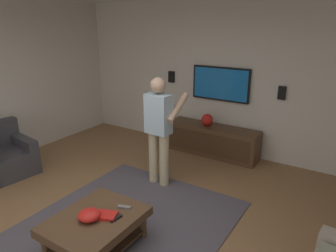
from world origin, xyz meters
TOP-DOWN VIEW (x-y plane):
  - ground_plane at (0.00, 0.00)m, footprint 7.44×7.44m
  - wall_back_tv at (3.15, 0.00)m, footprint 0.10×6.20m
  - area_rug at (-0.00, -0.06)m, footprint 3.15×2.28m
  - armchair at (0.28, 2.49)m, footprint 0.90×0.91m
  - coffee_table at (-0.20, -0.06)m, footprint 1.00×0.80m
  - media_console at (2.82, -0.03)m, footprint 0.45×1.70m
  - tv at (3.06, -0.03)m, footprint 0.05×1.09m
  - person_standing at (1.39, 0.19)m, footprint 0.55×0.55m
  - bowl at (-0.26, -0.04)m, footprint 0.24×0.24m
  - remote_white at (-0.23, -0.09)m, footprint 0.15×0.11m
  - remote_black at (-0.11, -0.27)m, footprint 0.15×0.06m
  - remote_grey at (0.10, -0.21)m, footprint 0.09×0.16m
  - book at (-0.13, -0.16)m, footprint 0.23×0.26m
  - vase_round at (2.80, 0.08)m, footprint 0.22×0.22m
  - wall_speaker_left at (3.07, -1.11)m, footprint 0.06×0.12m
  - wall_speaker_right at (3.07, 1.02)m, footprint 0.06×0.12m

SIDE VIEW (x-z plane):
  - ground_plane at x=0.00m, z-range 0.00..0.00m
  - area_rug at x=0.00m, z-range 0.00..0.01m
  - media_console at x=2.82m, z-range 0.00..0.55m
  - armchair at x=0.28m, z-range -0.13..0.69m
  - coffee_table at x=-0.20m, z-range 0.10..0.50m
  - remote_white at x=-0.23m, z-range 0.40..0.42m
  - remote_black at x=-0.11m, z-range 0.40..0.42m
  - remote_grey at x=0.10m, z-range 0.40..0.42m
  - book at x=-0.13m, z-range 0.40..0.44m
  - bowl at x=-0.26m, z-range 0.40..0.51m
  - vase_round at x=2.80m, z-range 0.55..0.77m
  - person_standing at x=1.39m, z-range 0.11..1.75m
  - wall_speaker_left at x=3.07m, z-range 1.14..1.36m
  - tv at x=3.06m, z-range 0.99..1.60m
  - wall_speaker_right at x=3.07m, z-range 1.21..1.43m
  - wall_back_tv at x=3.15m, z-range 0.00..2.77m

